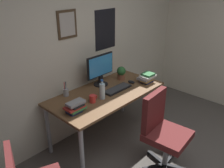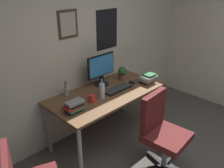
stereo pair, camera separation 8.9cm
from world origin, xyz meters
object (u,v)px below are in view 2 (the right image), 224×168
(pen_cup, at_px, (66,91))
(book_stack_right, at_px, (148,78))
(potted_plant, at_px, (122,73))
(coffee_mug_near, at_px, (92,98))
(water_bottle, at_px, (102,91))
(book_stack_left, at_px, (74,106))
(keyboard, at_px, (118,89))
(office_chair, at_px, (161,129))
(computer_mouse, at_px, (132,82))
(monitor, at_px, (101,69))

(pen_cup, distance_m, book_stack_right, 1.16)
(potted_plant, bearing_deg, coffee_mug_near, -164.42)
(potted_plant, xyz_separation_m, pen_cup, (-0.88, 0.16, -0.05))
(water_bottle, relative_size, book_stack_right, 1.12)
(book_stack_left, bearing_deg, keyboard, 3.04)
(pen_cup, distance_m, book_stack_left, 0.44)
(pen_cup, bearing_deg, book_stack_left, -113.16)
(office_chair, bearing_deg, book_stack_right, 48.16)
(computer_mouse, height_order, book_stack_right, book_stack_right)
(coffee_mug_near, height_order, book_stack_left, book_stack_left)
(computer_mouse, relative_size, water_bottle, 0.44)
(book_stack_right, bearing_deg, coffee_mug_near, 172.26)
(potted_plant, bearing_deg, computer_mouse, -92.19)
(monitor, xyz_separation_m, book_stack_right, (0.51, -0.42, -0.17))
(office_chair, relative_size, potted_plant, 4.87)
(computer_mouse, xyz_separation_m, water_bottle, (-0.61, -0.03, 0.09))
(computer_mouse, relative_size, coffee_mug_near, 0.96)
(book_stack_left, xyz_separation_m, book_stack_right, (1.22, -0.10, 0.01))
(keyboard, relative_size, water_bottle, 1.70)
(coffee_mug_near, xyz_separation_m, book_stack_left, (-0.29, -0.03, 0.02))
(office_chair, height_order, book_stack_left, office_chair)
(coffee_mug_near, distance_m, book_stack_right, 0.94)
(water_bottle, xyz_separation_m, potted_plant, (0.62, 0.23, -0.00))
(coffee_mug_near, height_order, potted_plant, potted_plant)
(monitor, bearing_deg, coffee_mug_near, -145.08)
(keyboard, relative_size, computer_mouse, 3.91)
(water_bottle, relative_size, pen_cup, 1.26)
(potted_plant, relative_size, book_stack_right, 0.86)
(water_bottle, bearing_deg, potted_plant, 20.37)
(office_chair, bearing_deg, pen_cup, 112.72)
(office_chair, relative_size, water_bottle, 3.76)
(office_chair, height_order, pen_cup, office_chair)
(computer_mouse, xyz_separation_m, book_stack_left, (-1.05, -0.04, 0.05))
(monitor, relative_size, keyboard, 1.07)
(office_chair, height_order, keyboard, office_chair)
(water_bottle, bearing_deg, book_stack_right, -7.94)
(water_bottle, height_order, potted_plant, water_bottle)
(keyboard, distance_m, water_bottle, 0.33)
(monitor, distance_m, computer_mouse, 0.49)
(book_stack_left, distance_m, book_stack_right, 1.23)
(office_chair, relative_size, coffee_mug_near, 8.30)
(coffee_mug_near, height_order, pen_cup, pen_cup)
(keyboard, bearing_deg, pen_cup, 147.98)
(keyboard, distance_m, pen_cup, 0.68)
(keyboard, height_order, book_stack_right, book_stack_right)
(coffee_mug_near, distance_m, book_stack_left, 0.29)
(computer_mouse, distance_m, pen_cup, 0.95)
(computer_mouse, xyz_separation_m, coffee_mug_near, (-0.76, -0.01, 0.03))
(computer_mouse, bearing_deg, monitor, 140.07)
(keyboard, xyz_separation_m, book_stack_right, (0.47, -0.14, 0.06))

